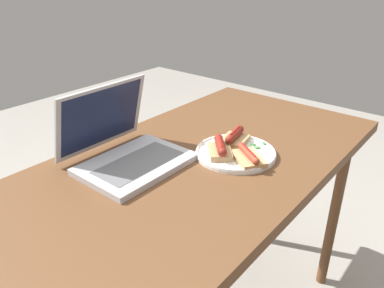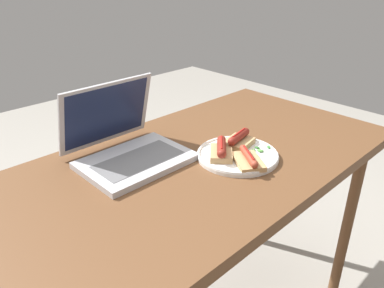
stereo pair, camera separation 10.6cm
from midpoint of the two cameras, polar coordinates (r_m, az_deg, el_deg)
desk at (r=1.08m, az=-5.56°, el=-7.37°), size 1.50×0.67×0.77m
laptop at (r=1.10m, az=-12.78°, el=-0.96°), size 0.30×0.28×0.22m
plate at (r=1.13m, az=4.00°, el=-1.37°), size 0.24×0.24×0.02m
sausage_toast_left at (r=1.10m, az=1.58°, el=-0.78°), size 0.12×0.11×0.05m
sausage_toast_middle at (r=1.07m, az=5.77°, el=-1.99°), size 0.12×0.13×0.04m
sausage_toast_right at (r=1.17m, az=3.94°, el=0.86°), size 0.11×0.09×0.05m
salad_pile at (r=1.16m, az=7.20°, el=-0.41°), size 0.08×0.04×0.01m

